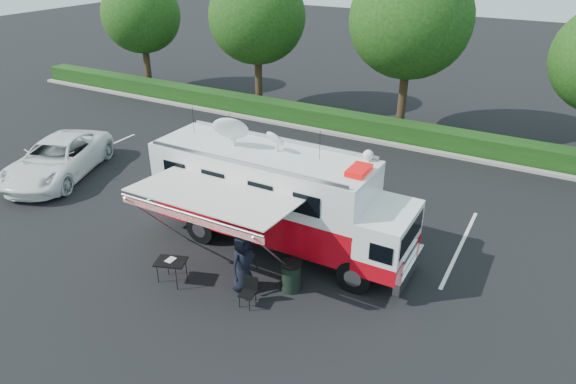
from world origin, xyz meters
name	(u,v)px	position (x,y,z in m)	size (l,w,h in m)	color
ground_plane	(281,246)	(0.00, 0.00, 0.00)	(120.00, 120.00, 0.00)	black
back_border	(431,42)	(1.14, 12.90, 5.00)	(60.00, 6.14, 8.87)	#9E998E
stall_lines	(307,207)	(-0.50, 3.00, 0.00)	(24.12, 5.50, 0.01)	silver
command_truck	(279,198)	(-0.08, 0.00, 1.87)	(9.12, 2.51, 4.38)	black
awning	(210,199)	(-0.90, -2.60, 2.82)	(4.98, 2.58, 3.01)	silver
white_suv	(61,176)	(-11.55, 0.19, 0.00)	(2.80, 6.07, 1.69)	white
person	(245,290)	(0.24, -2.68, 0.00)	(0.97, 0.63, 1.98)	black
folding_table	(171,262)	(-1.94, -3.44, 0.74)	(1.09, 0.93, 0.79)	black
folding_chair	(249,289)	(0.75, -3.16, 0.54)	(0.49, 0.51, 0.91)	black
trash_bin	(291,276)	(1.48, -1.96, 0.48)	(0.64, 0.64, 0.95)	black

